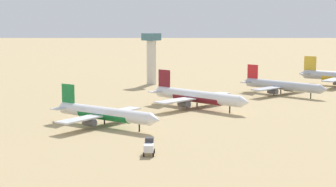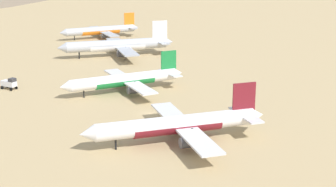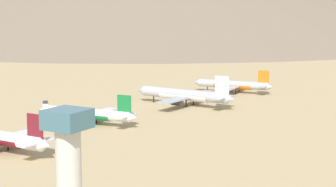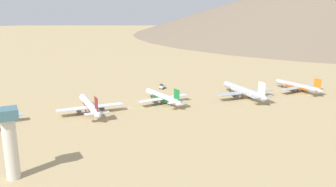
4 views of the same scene
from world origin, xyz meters
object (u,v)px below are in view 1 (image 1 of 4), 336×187
(parked_jet_2, at_px, (104,114))
(control_tower, at_px, (151,56))
(parked_jet_4, at_px, (282,86))
(parked_jet_3, at_px, (197,97))
(service_truck, at_px, (149,146))

(parked_jet_2, relative_size, control_tower, 1.61)
(parked_jet_4, bearing_deg, parked_jet_3, -95.55)
(parked_jet_2, xyz_separation_m, parked_jet_3, (-0.32, 45.90, 0.41))
(parked_jet_4, height_order, control_tower, control_tower)
(parked_jet_4, relative_size, service_truck, 7.75)
(parked_jet_3, bearing_deg, control_tower, 145.98)
(parked_jet_2, xyz_separation_m, control_tower, (-65.59, 89.96, 10.60))
(parked_jet_2, relative_size, parked_jet_4, 0.97)
(parked_jet_2, bearing_deg, parked_jet_4, 87.22)
(parked_jet_3, relative_size, control_tower, 1.78)
(parked_jet_4, distance_m, service_truck, 118.31)
(parked_jet_4, bearing_deg, parked_jet_2, -92.78)
(service_truck, bearing_deg, parked_jet_2, 155.16)
(parked_jet_4, height_order, service_truck, parked_jet_4)
(parked_jet_3, distance_m, control_tower, 79.40)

